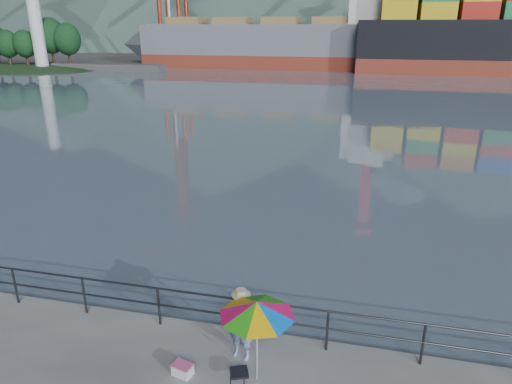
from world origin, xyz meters
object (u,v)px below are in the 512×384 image
fisherman (242,327)px  bulk_carrier (293,42)px  beach_umbrella (257,309)px  cooler_bag (183,370)px

fisherman → bulk_carrier: bearing=109.3°
beach_umbrella → cooler_bag: 2.20m
beach_umbrella → bulk_carrier: bulk_carrier is taller
beach_umbrella → cooler_bag: (-1.52, -0.24, -1.58)m
fisherman → cooler_bag: size_ratio=3.89×
beach_umbrella → bulk_carrier: size_ratio=0.04×
bulk_carrier → beach_umbrella: bearing=-81.6°
cooler_bag → fisherman: bearing=53.0°
beach_umbrella → fisherman: bearing=129.0°
cooler_bag → bulk_carrier: bulk_carrier is taller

